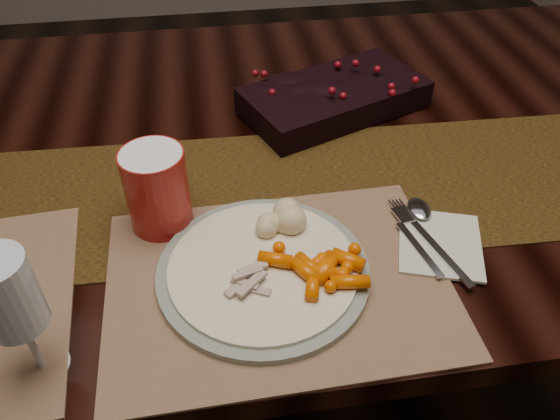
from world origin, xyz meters
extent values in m
plane|color=black|center=(0.00, 0.00, 0.00)|extent=(5.00, 5.00, 0.00)
cube|color=black|center=(0.00, 0.00, 0.38)|extent=(1.80, 1.00, 0.75)
cube|color=#513310|center=(-0.05, -0.15, 0.75)|extent=(1.56, 0.37, 0.00)
cube|color=brown|center=(-0.04, -0.33, 0.75)|extent=(0.45, 0.33, 0.00)
cylinder|color=beige|center=(-0.06, -0.32, 0.76)|extent=(0.35, 0.35, 0.02)
cube|color=beige|center=(0.19, -0.31, 0.76)|extent=(0.15, 0.16, 0.00)
cylinder|color=maroon|center=(-0.19, -0.20, 0.82)|extent=(0.10, 0.10, 0.12)
camera|label=1|loc=(-0.11, -0.80, 1.30)|focal=35.00mm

